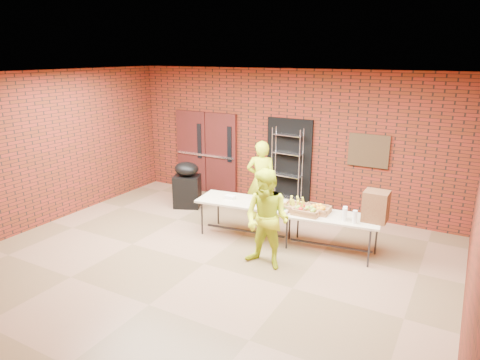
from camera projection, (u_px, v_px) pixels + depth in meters
name	position (u px, v px, depth m)	size (l,w,h in m)	color
room	(202.00, 176.00, 6.98)	(8.08, 7.08, 3.28)	brown
double_doors	(206.00, 153.00, 11.04)	(1.78, 0.12, 2.10)	#401212
dark_doorway	(289.00, 163.00, 9.99)	(1.10, 0.06, 2.10)	black
bronze_plaque	(369.00, 151.00, 9.00)	(0.85, 0.04, 0.70)	#3B2A17
wire_rack	(287.00, 169.00, 9.89)	(0.70, 0.23, 1.90)	silver
table_left	(245.00, 204.00, 8.35)	(1.93, 0.99, 0.76)	#BEB391
table_right	(332.00, 219.00, 7.73)	(1.78, 0.92, 0.70)	#BEB391
basket_bananas	(296.00, 207.00, 7.97)	(0.48, 0.38, 0.15)	olive
basket_oranges	(317.00, 209.00, 7.87)	(0.47, 0.37, 0.15)	olive
basket_apples	(307.00, 211.00, 7.78)	(0.49, 0.38, 0.15)	olive
muffin_tray	(278.00, 205.00, 7.98)	(0.40, 0.40, 0.10)	#165419
napkin_box	(230.00, 197.00, 8.43)	(0.20, 0.13, 0.07)	white
coffee_dispenser	(376.00, 206.00, 7.41)	(0.41, 0.37, 0.54)	brown
cup_stack_front	(345.00, 215.00, 7.45)	(0.08, 0.08, 0.24)	white
cup_stack_mid	(355.00, 217.00, 7.34)	(0.08, 0.08, 0.24)	white
cup_stack_back	(345.00, 213.00, 7.54)	(0.08, 0.08, 0.23)	white
covered_grill	(187.00, 185.00, 10.08)	(0.75, 0.70, 1.09)	black
volunteer_woman	(261.00, 181.00, 9.23)	(0.64, 0.42, 1.76)	#C0D717
volunteer_man	(267.00, 219.00, 7.13)	(0.83, 0.65, 1.71)	#C0D717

